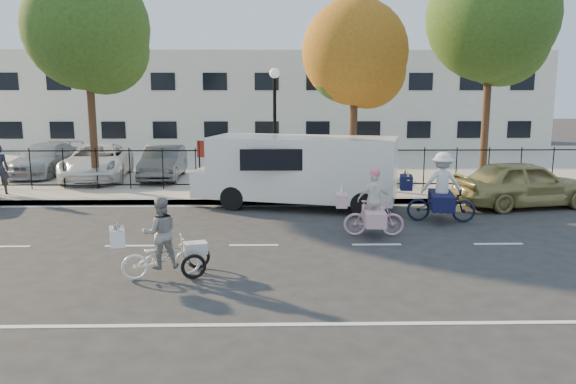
{
  "coord_description": "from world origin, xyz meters",
  "views": [
    {
      "loc": [
        0.56,
        -13.2,
        3.73
      ],
      "look_at": [
        0.86,
        1.2,
        1.1
      ],
      "focal_mm": 35.0,
      "sensor_mm": 36.0,
      "label": 1
    }
  ],
  "objects_px": {
    "lot_car_c": "(163,162)",
    "lot_car_a": "(45,159)",
    "lot_car_b": "(97,161)",
    "bull_bike": "(440,194)",
    "lot_car_d": "(336,159)",
    "unicorn_bike": "(373,211)",
    "white_van": "(299,169)",
    "gold_sedan": "(524,184)",
    "lamppost": "(275,108)",
    "zebra_trike": "(161,247)"
  },
  "relations": [
    {
      "from": "unicorn_bike",
      "to": "lot_car_b",
      "type": "xyz_separation_m",
      "value": [
        -9.75,
        8.7,
        0.2
      ]
    },
    {
      "from": "lamppost",
      "to": "bull_bike",
      "type": "relative_size",
      "value": 1.97
    },
    {
      "from": "lot_car_c",
      "to": "lot_car_a",
      "type": "bearing_deg",
      "value": 165.75
    },
    {
      "from": "white_van",
      "to": "lot_car_c",
      "type": "xyz_separation_m",
      "value": [
        -5.33,
        5.05,
        -0.43
      ]
    },
    {
      "from": "gold_sedan",
      "to": "lot_car_b",
      "type": "bearing_deg",
      "value": 60.15
    },
    {
      "from": "bull_bike",
      "to": "lot_car_d",
      "type": "bearing_deg",
      "value": 25.8
    },
    {
      "from": "bull_bike",
      "to": "white_van",
      "type": "xyz_separation_m",
      "value": [
        -3.95,
        2.06,
        0.45
      ]
    },
    {
      "from": "lamppost",
      "to": "lot_car_c",
      "type": "height_order",
      "value": "lamppost"
    },
    {
      "from": "lot_car_b",
      "to": "lot_car_d",
      "type": "bearing_deg",
      "value": -4.98
    },
    {
      "from": "gold_sedan",
      "to": "lot_car_c",
      "type": "relative_size",
      "value": 1.11
    },
    {
      "from": "lot_car_d",
      "to": "lamppost",
      "type": "bearing_deg",
      "value": -149.9
    },
    {
      "from": "bull_bike",
      "to": "lot_car_a",
      "type": "xyz_separation_m",
      "value": [
        -14.53,
        8.31,
        0.01
      ]
    },
    {
      "from": "gold_sedan",
      "to": "lot_car_a",
      "type": "distance_m",
      "value": 18.9
    },
    {
      "from": "lot_car_b",
      "to": "lot_car_c",
      "type": "bearing_deg",
      "value": -7.49
    },
    {
      "from": "unicorn_bike",
      "to": "bull_bike",
      "type": "relative_size",
      "value": 0.82
    },
    {
      "from": "unicorn_bike",
      "to": "gold_sedan",
      "type": "distance_m",
      "value": 6.52
    },
    {
      "from": "unicorn_bike",
      "to": "white_van",
      "type": "relative_size",
      "value": 0.26
    },
    {
      "from": "gold_sedan",
      "to": "zebra_trike",
      "type": "bearing_deg",
      "value": 112.02
    },
    {
      "from": "zebra_trike",
      "to": "unicorn_bike",
      "type": "distance_m",
      "value": 5.73
    },
    {
      "from": "white_van",
      "to": "lot_car_d",
      "type": "relative_size",
      "value": 1.6
    },
    {
      "from": "unicorn_bike",
      "to": "lot_car_d",
      "type": "bearing_deg",
      "value": 3.21
    },
    {
      "from": "lot_car_a",
      "to": "lamppost",
      "type": "bearing_deg",
      "value": -18.44
    },
    {
      "from": "gold_sedan",
      "to": "lot_car_a",
      "type": "relative_size",
      "value": 0.98
    },
    {
      "from": "unicorn_bike",
      "to": "white_van",
      "type": "height_order",
      "value": "white_van"
    },
    {
      "from": "unicorn_bike",
      "to": "lot_car_b",
      "type": "bearing_deg",
      "value": 51.46
    },
    {
      "from": "lot_car_d",
      "to": "lot_car_a",
      "type": "bearing_deg",
      "value": 155.01
    },
    {
      "from": "lot_car_a",
      "to": "lot_car_b",
      "type": "relative_size",
      "value": 0.89
    },
    {
      "from": "lamppost",
      "to": "zebra_trike",
      "type": "height_order",
      "value": "lamppost"
    },
    {
      "from": "lot_car_a",
      "to": "lot_car_d",
      "type": "height_order",
      "value": "lot_car_d"
    },
    {
      "from": "gold_sedan",
      "to": "lot_car_a",
      "type": "height_order",
      "value": "gold_sedan"
    },
    {
      "from": "zebra_trike",
      "to": "white_van",
      "type": "distance_m",
      "value": 7.48
    },
    {
      "from": "unicorn_bike",
      "to": "lot_car_b",
      "type": "height_order",
      "value": "unicorn_bike"
    },
    {
      "from": "lot_car_a",
      "to": "lot_car_c",
      "type": "bearing_deg",
      "value": -9.31
    },
    {
      "from": "lamppost",
      "to": "lot_car_c",
      "type": "bearing_deg",
      "value": 148.82
    },
    {
      "from": "zebra_trike",
      "to": "bull_bike",
      "type": "bearing_deg",
      "value": -73.13
    },
    {
      "from": "unicorn_bike",
      "to": "lot_car_a",
      "type": "height_order",
      "value": "unicorn_bike"
    },
    {
      "from": "unicorn_bike",
      "to": "bull_bike",
      "type": "bearing_deg",
      "value": -50.89
    },
    {
      "from": "lot_car_b",
      "to": "lot_car_a",
      "type": "bearing_deg",
      "value": 147.38
    },
    {
      "from": "zebra_trike",
      "to": "white_van",
      "type": "relative_size",
      "value": 0.28
    },
    {
      "from": "bull_bike",
      "to": "lot_car_d",
      "type": "height_order",
      "value": "bull_bike"
    },
    {
      "from": "bull_bike",
      "to": "lot_car_c",
      "type": "relative_size",
      "value": 0.54
    },
    {
      "from": "gold_sedan",
      "to": "lot_car_c",
      "type": "xyz_separation_m",
      "value": [
        -12.55,
        5.16,
        0.05
      ]
    },
    {
      "from": "lamppost",
      "to": "lot_car_b",
      "type": "height_order",
      "value": "lamppost"
    },
    {
      "from": "bull_bike",
      "to": "gold_sedan",
      "type": "relative_size",
      "value": 0.49
    },
    {
      "from": "white_van",
      "to": "lot_car_c",
      "type": "distance_m",
      "value": 7.36
    },
    {
      "from": "bull_bike",
      "to": "lot_car_d",
      "type": "xyz_separation_m",
      "value": [
        -2.2,
        7.57,
        0.08
      ]
    },
    {
      "from": "lamppost",
      "to": "lot_car_c",
      "type": "relative_size",
      "value": 1.07
    },
    {
      "from": "lamppost",
      "to": "white_van",
      "type": "distance_m",
      "value": 3.06
    },
    {
      "from": "white_van",
      "to": "gold_sedan",
      "type": "distance_m",
      "value": 7.24
    },
    {
      "from": "bull_bike",
      "to": "lot_car_c",
      "type": "bearing_deg",
      "value": 62.11
    }
  ]
}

